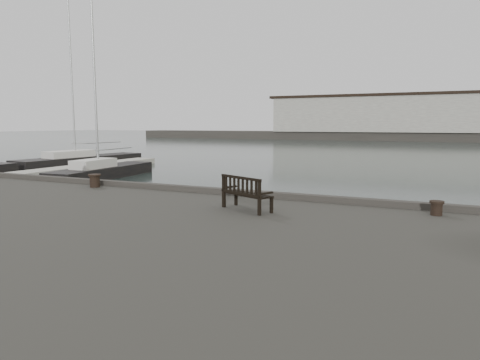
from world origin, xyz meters
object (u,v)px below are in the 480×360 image
object	(u,v)px
bench	(246,200)
bollard_right	(437,208)
bollard_left	(95,181)
yacht_c	(103,174)
yacht_b	(82,162)

from	to	relation	value
bench	bollard_right	bearing A→B (deg)	41.55
bollard_left	yacht_c	bearing A→B (deg)	131.63
bollard_right	yacht_b	xyz separation A→B (m)	(-30.32, 18.61, -1.49)
yacht_c	yacht_b	bearing A→B (deg)	137.91
bollard_left	yacht_c	xyz separation A→B (m)	(-10.43, 11.73, -1.55)
bollard_right	yacht_b	bearing A→B (deg)	148.46
bench	yacht_b	bearing A→B (deg)	166.75
bollard_left	yacht_b	size ratio (longest dim) A/B	0.03
yacht_b	yacht_c	distance (m)	11.08
yacht_b	bollard_left	bearing A→B (deg)	-36.26
bollard_left	yacht_c	distance (m)	15.77
bollard_right	yacht_c	xyz separation A→B (m)	(-21.55, 11.84, -1.49)
bollard_left	yacht_b	world-z (taller)	yacht_b
bollard_right	yacht_c	bearing A→B (deg)	151.21
bench	bollard_left	bearing A→B (deg)	-168.24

